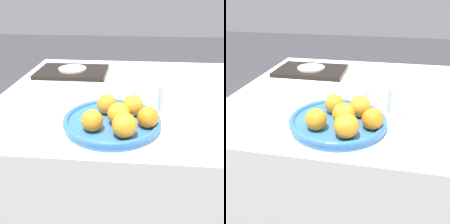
{
  "view_description": "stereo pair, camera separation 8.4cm",
  "coord_description": "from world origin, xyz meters",
  "views": [
    {
      "loc": [
        -0.03,
        -1.07,
        1.19
      ],
      "look_at": [
        -0.1,
        -0.31,
        0.83
      ],
      "focal_mm": 42.0,
      "sensor_mm": 36.0,
      "label": 1
    },
    {
      "loc": [
        0.06,
        -1.06,
        1.19
      ],
      "look_at": [
        -0.1,
        -0.31,
        0.83
      ],
      "focal_mm": 42.0,
      "sensor_mm": 36.0,
      "label": 2
    }
  ],
  "objects": [
    {
      "name": "ground_plane",
      "position": [
        0.0,
        0.0,
        0.0
      ],
      "size": [
        12.0,
        12.0,
        0.0
      ],
      "primitive_type": "plane",
      "color": "#38383D"
    },
    {
      "name": "orange_4",
      "position": [
        -0.12,
        -0.27,
        0.83
      ],
      "size": [
        0.07,
        0.07,
        0.07
      ],
      "color": "orange",
      "rests_on": "fruit_platter"
    },
    {
      "name": "serving_tray",
      "position": [
        -0.36,
        0.24,
        0.79
      ],
      "size": [
        0.36,
        0.25,
        0.02
      ],
      "color": "black",
      "rests_on": "table"
    },
    {
      "name": "orange_5",
      "position": [
        0.02,
        -0.35,
        0.83
      ],
      "size": [
        0.07,
        0.07,
        0.07
      ],
      "color": "orange",
      "rests_on": "fruit_platter"
    },
    {
      "name": "table",
      "position": [
        0.0,
        0.0,
        0.39
      ],
      "size": [
        1.19,
        1.02,
        0.78
      ],
      "color": "white",
      "rests_on": "ground_plane"
    },
    {
      "name": "side_plate",
      "position": [
        -0.36,
        0.24,
        0.8
      ],
      "size": [
        0.15,
        0.15,
        0.01
      ],
      "color": "white",
      "rests_on": "serving_tray"
    },
    {
      "name": "cup_1",
      "position": [
        -0.01,
        -0.1,
        0.81
      ],
      "size": [
        0.08,
        0.08,
        0.07
      ],
      "color": "white",
      "rests_on": "table"
    },
    {
      "name": "orange_3",
      "position": [
        -0.05,
        -0.42,
        0.83
      ],
      "size": [
        0.07,
        0.07,
        0.07
      ],
      "color": "orange",
      "rests_on": "fruit_platter"
    },
    {
      "name": "fruit_platter",
      "position": [
        -0.1,
        -0.31,
        0.79
      ],
      "size": [
        0.32,
        0.32,
        0.03
      ],
      "color": "#336BAD",
      "rests_on": "table"
    },
    {
      "name": "napkin",
      "position": [
        0.24,
        -0.39,
        0.78
      ],
      "size": [
        0.14,
        0.1,
        0.01
      ],
      "color": "white",
      "rests_on": "table"
    },
    {
      "name": "orange_1",
      "position": [
        -0.15,
        -0.39,
        0.83
      ],
      "size": [
        0.07,
        0.07,
        0.07
      ],
      "color": "orange",
      "rests_on": "fruit_platter"
    },
    {
      "name": "orange_2",
      "position": [
        -0.07,
        -0.34,
        0.83
      ],
      "size": [
        0.07,
        0.07,
        0.07
      ],
      "color": "orange",
      "rests_on": "fruit_platter"
    },
    {
      "name": "orange_0",
      "position": [
        -0.03,
        -0.27,
        0.83
      ],
      "size": [
        0.07,
        0.07,
        0.07
      ],
      "color": "orange",
      "rests_on": "fruit_platter"
    },
    {
      "name": "water_glass",
      "position": [
        0.09,
        -0.2,
        0.83
      ],
      "size": [
        0.07,
        0.07,
        0.11
      ],
      "color": "silver",
      "rests_on": "table"
    }
  ]
}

